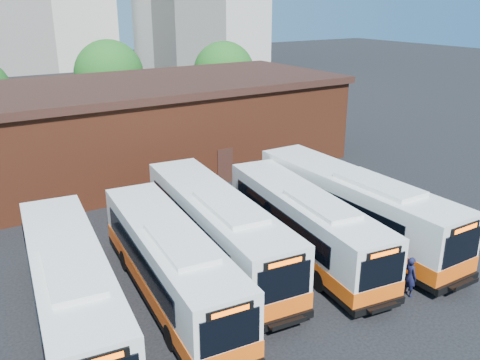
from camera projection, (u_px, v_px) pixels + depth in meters
ground at (329, 287)px, 22.24m from camera, size 220.00×220.00×0.00m
bus_farwest at (71, 293)px, 18.96m from camera, size 3.97×12.55×3.37m
bus_west at (170, 265)px, 21.00m from camera, size 3.62×12.21×3.28m
bus_midwest at (217, 231)px, 23.91m from camera, size 3.95×13.03×3.50m
bus_mideast at (303, 226)px, 24.67m from camera, size 4.04×12.23×3.28m
bus_east at (353, 209)px, 26.29m from camera, size 2.85×13.29×3.61m
transit_worker at (410, 276)px, 21.35m from camera, size 0.51×0.70×1.78m
depot_building at (148, 124)px, 37.07m from camera, size 28.60×12.60×6.40m
tree_mid at (109, 74)px, 48.62m from camera, size 6.56×6.56×8.36m
tree_east at (224, 72)px, 51.84m from camera, size 6.24×6.24×7.96m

